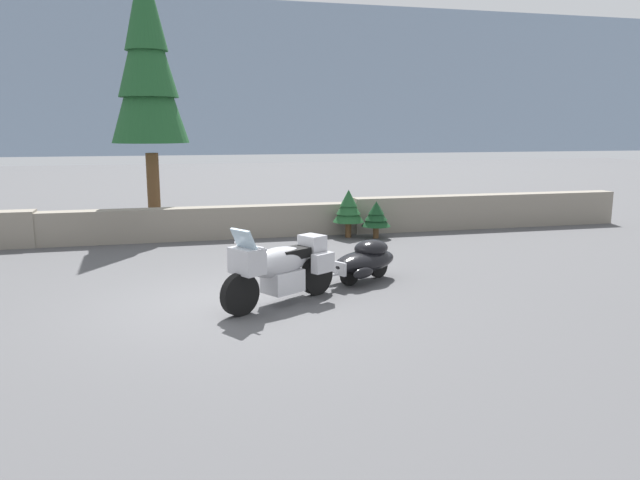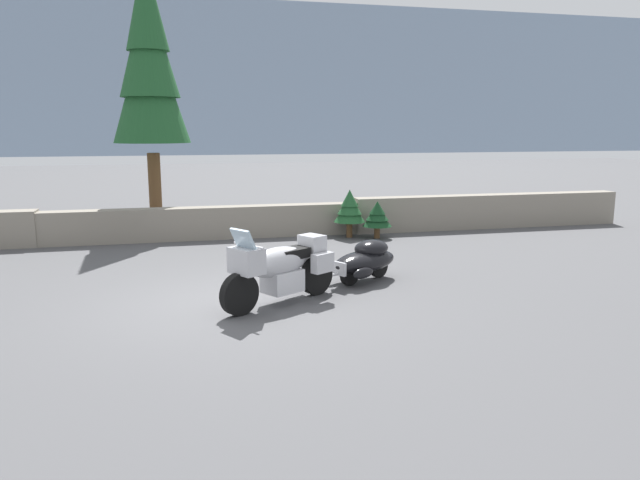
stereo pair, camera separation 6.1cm
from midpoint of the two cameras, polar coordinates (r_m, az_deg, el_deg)
name	(u,v)px [view 2 (the right image)]	position (r m, az deg, el deg)	size (l,w,h in m)	color
ground_plane	(227,303)	(9.99, -8.65, -5.95)	(80.00, 80.00, 0.00)	#4C4C4F
stone_guard_wall	(206,222)	(15.71, -10.63, 1.69)	(24.00, 0.61, 0.95)	gray
distant_ridgeline	(175,96)	(105.63, -13.60, 13.08)	(240.00, 80.00, 16.00)	#7F93AD
touring_motorcycle	(280,267)	(9.69, -3.67, -2.56)	(2.04, 1.45, 1.33)	black
car_shaped_trailer	(365,260)	(11.22, 4.46, -1.87)	(2.07, 1.46, 0.76)	black
pine_tree_tall	(149,60)	(17.61, -15.84, 16.11)	(2.09, 2.09, 7.41)	brown
pine_sapling_near	(377,215)	(15.61, 5.56, 2.35)	(0.76, 0.76, 0.97)	brown
pine_sapling_farther	(350,208)	(15.68, 2.93, 3.08)	(0.82, 0.82, 1.25)	brown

